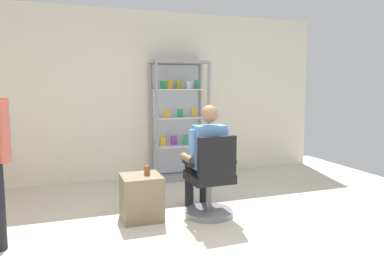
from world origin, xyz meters
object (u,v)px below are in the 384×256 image
at_px(storage_crate, 141,197).
at_px(tea_glass, 147,170).
at_px(display_cabinet_main, 178,119).
at_px(seated_shopkeeper, 206,154).
at_px(office_chair, 211,183).

height_order(storage_crate, tea_glass, tea_glass).
distance_m(display_cabinet_main, seated_shopkeeper, 1.72).
height_order(seated_shopkeeper, storage_crate, seated_shopkeeper).
xyz_separation_m(storage_crate, tea_glass, (0.07, 0.01, 0.30)).
bearing_deg(storage_crate, display_cabinet_main, 59.86).
bearing_deg(seated_shopkeeper, storage_crate, 176.89).
bearing_deg(office_chair, storage_crate, 165.05).
bearing_deg(storage_crate, office_chair, -14.95).
relative_size(display_cabinet_main, seated_shopkeeper, 1.47).
relative_size(display_cabinet_main, storage_crate, 3.76).
xyz_separation_m(seated_shopkeeper, tea_glass, (-0.69, 0.05, -0.16)).
bearing_deg(tea_glass, seated_shopkeeper, -3.97).
relative_size(seated_shopkeeper, tea_glass, 12.41).
relative_size(display_cabinet_main, tea_glass, 18.27).
height_order(office_chair, storage_crate, office_chair).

